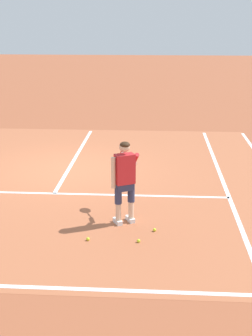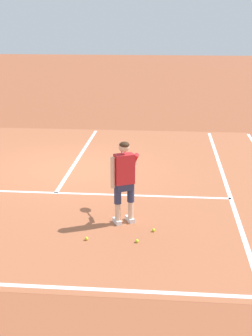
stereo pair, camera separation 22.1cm
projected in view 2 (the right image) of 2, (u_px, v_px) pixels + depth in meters
name	position (u px, v px, depth m)	size (l,w,h in m)	color
ground_plane	(72.00, 169.00, 13.04)	(80.00, 80.00, 0.00)	#9E5133
court_inner_surface	(66.00, 177.00, 12.36)	(10.98, 10.84, 0.00)	#B2603D
line_service	(56.00, 193.00, 11.24)	(8.23, 0.10, 0.01)	white
line_centre_service	(80.00, 155.00, 14.28)	(0.10, 6.40, 0.01)	white
line_singles_right	(225.00, 182.00, 12.01)	(0.10, 10.44, 0.01)	white
tennis_player	(124.00, 177.00, 9.34)	(0.55, 1.23, 1.71)	white
tennis_ball_near_feet	(137.00, 241.00, 8.77)	(0.07, 0.07, 0.07)	#CCE02D
tennis_ball_by_baseline	(87.00, 239.00, 8.87)	(0.07, 0.07, 0.07)	#CCE02D
tennis_ball_mid_court	(154.00, 230.00, 9.22)	(0.07, 0.07, 0.07)	#CCE02D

